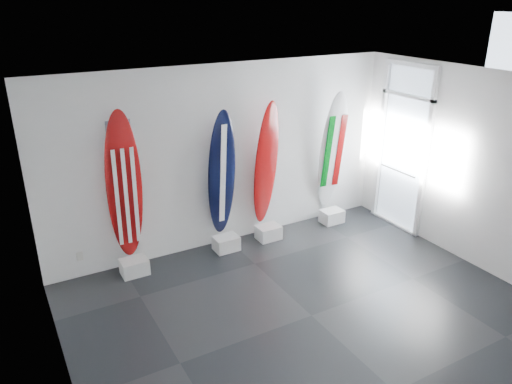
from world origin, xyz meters
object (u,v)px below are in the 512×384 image
surfboard_usa (124,187)px  surfboard_italy (332,152)px  surfboard_swiss (266,165)px  surfboard_navy (222,174)px

surfboard_usa → surfboard_italy: (3.73, 0.00, -0.04)m
surfboard_swiss → surfboard_italy: 1.37m
surfboard_italy → surfboard_usa: bearing=-173.2°
surfboard_italy → surfboard_navy: bearing=-173.2°
surfboard_usa → surfboard_italy: surfboard_usa is taller
surfboard_swiss → surfboard_italy: surfboard_italy is taller
surfboard_navy → surfboard_italy: 2.19m
surfboard_usa → surfboard_italy: size_ratio=1.03×
surfboard_usa → surfboard_navy: (1.55, 0.00, -0.08)m
surfboard_navy → surfboard_usa: bearing=177.9°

